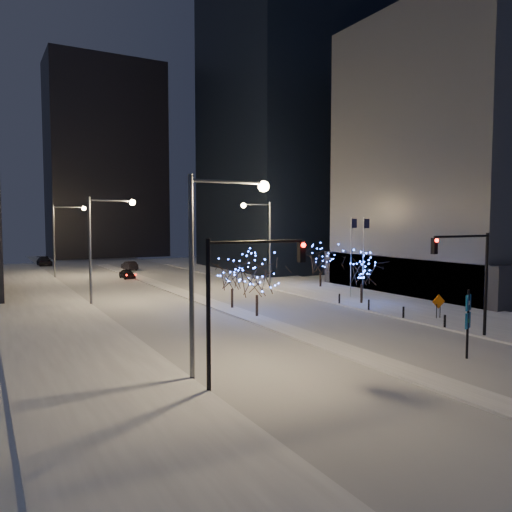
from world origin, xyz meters
TOP-DOWN VIEW (x-y plane):
  - ground at (0.00, 0.00)m, footprint 160.00×160.00m
  - road at (0.00, 35.00)m, footprint 20.00×130.00m
  - median at (0.00, 30.00)m, footprint 2.00×80.00m
  - east_sidewalk at (15.00, 20.00)m, footprint 10.00×90.00m
  - west_sidewalk at (-14.00, 20.00)m, footprint 8.00×90.00m
  - midrise_block at (34.00, 18.00)m, footprint 30.00×22.00m
  - plinth at (34.00, 18.00)m, footprint 30.00×24.00m
  - horizon_block at (6.00, 92.00)m, footprint 24.00×14.00m
  - street_lamp_w_near at (-8.94, 2.00)m, footprint 4.40×0.56m
  - street_lamp_w_mid at (-8.94, 27.00)m, footprint 4.40×0.56m
  - street_lamp_w_far at (-8.94, 52.00)m, footprint 4.40×0.56m
  - street_lamp_east at (10.08, 30.00)m, footprint 3.90×0.56m
  - traffic_signal_west at (-8.44, -0.00)m, footprint 5.26×0.43m
  - traffic_signal_east at (8.94, 1.00)m, footprint 5.26×0.43m
  - flagpoles at (13.37, 17.25)m, footprint 1.35×2.60m
  - bollards at (10.20, 10.00)m, footprint 0.16×12.16m
  - car_near at (-1.50, 46.80)m, footprint 1.58×3.77m
  - car_mid at (1.86, 58.29)m, footprint 1.75×4.36m
  - car_far at (-9.00, 73.75)m, footprint 2.26×5.30m
  - holiday_tree_median_near at (0.50, 14.34)m, footprint 4.75×4.75m
  - holiday_tree_median_far at (0.50, 18.83)m, footprint 4.37×4.37m
  - holiday_tree_plaza_near at (12.19, 15.23)m, footprint 4.70×4.70m
  - holiday_tree_plaza_far at (15.82, 26.56)m, footprint 4.37×4.37m
  - wayfinding_sign at (5.00, -1.92)m, footprint 0.68×0.33m
  - construction_sign at (12.56, 6.63)m, footprint 1.12×0.32m

SIDE VIEW (x-z plane):
  - ground at x=0.00m, z-range 0.00..0.00m
  - road at x=0.00m, z-range 0.00..0.02m
  - median at x=0.00m, z-range 0.00..0.15m
  - east_sidewalk at x=15.00m, z-range 0.00..0.15m
  - west_sidewalk at x=-14.00m, z-range 0.00..0.15m
  - bollards at x=10.20m, z-range 0.15..1.05m
  - car_near at x=-1.50m, z-range 0.00..1.27m
  - car_mid at x=1.86m, z-range 0.00..1.41m
  - car_far at x=-9.00m, z-range 0.00..1.52m
  - construction_sign at x=12.56m, z-range 0.34..2.23m
  - plinth at x=34.00m, z-range 0.00..4.00m
  - wayfinding_sign at x=5.00m, z-range 0.45..4.38m
  - holiday_tree_median_far at x=0.50m, z-range 0.85..5.40m
  - holiday_tree_plaza_far at x=15.82m, z-range 0.78..5.76m
  - holiday_tree_plaza_near at x=12.19m, z-range 0.87..5.72m
  - holiday_tree_median_near at x=0.50m, z-range 0.83..6.17m
  - traffic_signal_west at x=-8.44m, z-range 1.26..8.26m
  - traffic_signal_east at x=8.94m, z-range 1.26..8.26m
  - flagpoles at x=13.37m, z-range 0.80..8.80m
  - street_lamp_east at x=10.08m, z-range 1.45..11.45m
  - street_lamp_w_near at x=-8.94m, z-range 1.50..11.50m
  - street_lamp_w_mid at x=-8.94m, z-range 1.50..11.50m
  - street_lamp_w_far at x=-8.94m, z-range 1.50..11.50m
  - midrise_block at x=34.00m, z-range 0.00..30.00m
  - horizon_block at x=6.00m, z-range 0.00..42.00m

